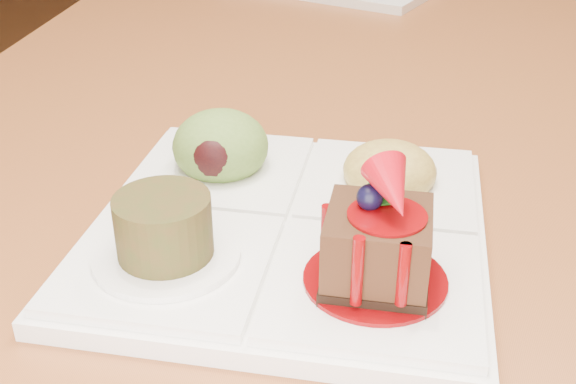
# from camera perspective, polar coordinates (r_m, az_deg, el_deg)

# --- Properties ---
(dining_table) EXTENTS (1.00, 1.80, 0.75)m
(dining_table) POSITION_cam_1_polar(r_m,az_deg,el_deg) (1.08, 12.14, 11.44)
(dining_table) COLOR brown
(dining_table) RESTS_ON ground
(chair_left) EXTENTS (0.56, 0.56, 0.96)m
(chair_left) POSITION_cam_1_polar(r_m,az_deg,el_deg) (1.44, -20.89, 8.64)
(chair_left) COLOR black
(chair_left) RESTS_ON ground
(sampler_plate) EXTENTS (0.26, 0.26, 0.10)m
(sampler_plate) POSITION_cam_1_polar(r_m,az_deg,el_deg) (0.45, -0.15, -1.50)
(sampler_plate) COLOR white
(sampler_plate) RESTS_ON dining_table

